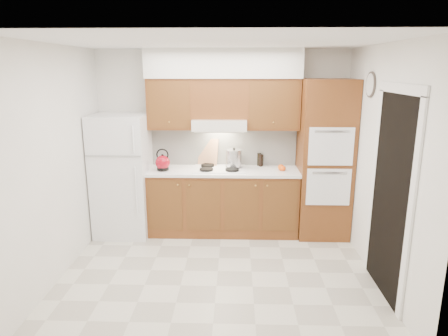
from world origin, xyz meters
name	(u,v)px	position (x,y,z in m)	size (l,w,h in m)	color
floor	(218,271)	(0.00, 0.00, 0.00)	(3.60, 3.60, 0.00)	beige
ceiling	(217,42)	(0.00, 0.00, 2.60)	(3.60, 3.60, 0.00)	white
wall_back	(222,141)	(0.00, 1.50, 1.30)	(3.60, 0.02, 2.60)	white
wall_left	(57,164)	(-1.80, 0.00, 1.30)	(0.02, 3.00, 2.60)	white
wall_right	(382,166)	(1.80, 0.00, 1.30)	(0.02, 3.00, 2.60)	white
fridge	(123,175)	(-1.41, 1.14, 0.86)	(0.75, 0.72, 1.72)	white
base_cabinets	(223,202)	(0.02, 1.20, 0.45)	(2.11, 0.60, 0.90)	brown
countertop	(223,171)	(0.03, 1.19, 0.92)	(2.13, 0.62, 0.04)	white
backsplash	(224,146)	(0.02, 1.49, 1.22)	(2.11, 0.03, 0.56)	white
oven_cabinet	(324,160)	(1.44, 1.18, 1.10)	(0.70, 0.65, 2.20)	brown
upper_cab_left	(171,104)	(-0.71, 1.33, 1.85)	(0.63, 0.33, 0.70)	brown
upper_cab_right	(273,104)	(0.72, 1.33, 1.85)	(0.73, 0.33, 0.70)	brown
range_hood	(220,124)	(-0.02, 1.27, 1.57)	(0.75, 0.45, 0.15)	silver
upper_cab_over_hood	(220,99)	(-0.02, 1.33, 1.92)	(0.75, 0.33, 0.55)	brown
soffit	(223,63)	(0.03, 1.32, 2.40)	(2.13, 0.36, 0.40)	silver
cooktop	(220,169)	(-0.02, 1.21, 0.95)	(0.74, 0.50, 0.01)	white
doorway	(390,198)	(1.79, -0.35, 1.05)	(0.02, 0.90, 2.10)	black
wall_clock	(371,85)	(1.79, 0.55, 2.15)	(0.30, 0.30, 0.02)	#3F3833
kettle	(163,163)	(-0.82, 1.12, 1.05)	(0.21, 0.21, 0.21)	maroon
cutting_board	(208,152)	(-0.20, 1.45, 1.14)	(0.30, 0.02, 0.40)	tan
stock_pot	(234,158)	(0.18, 1.28, 1.09)	(0.22, 0.22, 0.23)	silver
condiment_a	(261,160)	(0.57, 1.40, 1.03)	(0.05, 0.05, 0.18)	black
condiment_b	(259,159)	(0.55, 1.45, 1.03)	(0.06, 0.06, 0.19)	black
condiment_c	(261,160)	(0.58, 1.45, 1.02)	(0.06, 0.06, 0.16)	black
orange_near	(281,167)	(0.84, 1.17, 0.98)	(0.09, 0.09, 0.09)	#F9510D
orange_far	(283,168)	(0.87, 1.14, 0.98)	(0.08, 0.08, 0.08)	#FF600D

